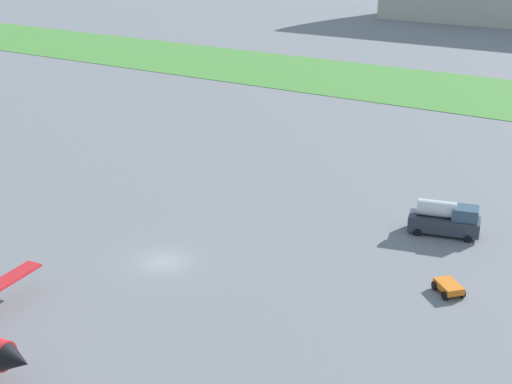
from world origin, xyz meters
TOP-DOWN VIEW (x-y plane):
  - ground_plane at (0.00, 0.00)m, footprint 600.00×600.00m
  - grass_taxiway_strip at (0.00, 75.12)m, footprint 360.00×28.00m
  - fuel_truck_near_gate at (19.16, 18.22)m, footprint 6.88×3.83m
  - baggage_cart_midfield at (22.85, 7.43)m, footprint 2.93×2.91m

SIDE VIEW (x-z plane):
  - ground_plane at x=0.00m, z-range 0.00..0.00m
  - grass_taxiway_strip at x=0.00m, z-range 0.00..0.08m
  - baggage_cart_midfield at x=22.85m, z-range 0.12..1.02m
  - fuel_truck_near_gate at x=19.16m, z-range -0.06..3.23m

